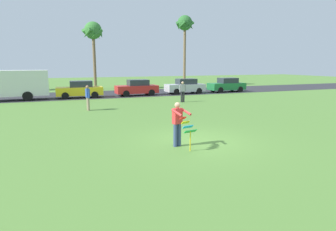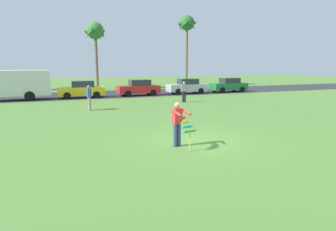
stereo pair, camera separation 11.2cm
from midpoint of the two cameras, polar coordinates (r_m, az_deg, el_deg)
The scene contains 13 objects.
ground_plane at distance 11.94m, azimuth 5.36°, elevation -5.20°, with size 120.00×120.00×0.00m, color #568438.
road_strip at distance 31.11m, azimuth -11.46°, elevation 4.22°, with size 120.00×8.00×0.01m, color #2D2D33.
person_kite_flyer at distance 11.01m, azimuth 1.64°, elevation -1.39°, with size 0.67×0.74×1.73m.
kite_held at distance 10.56m, azimuth 3.68°, elevation -2.54°, with size 0.53×0.68×1.22m.
parked_truck_grey_van at distance 28.41m, azimuth -28.77°, elevation 5.46°, with size 6.76×2.28×2.62m.
parked_car_yellow at distance 28.28m, azimuth -17.26°, elevation 4.94°, with size 4.25×1.93×1.60m.
parked_car_red at distance 29.17m, azimuth -6.32°, elevation 5.49°, with size 4.24×1.91×1.60m.
parked_car_silver at distance 30.97m, azimuth 3.34°, elevation 5.81°, with size 4.21×1.86×1.60m.
parked_car_green at distance 33.46m, azimuth 11.56°, elevation 5.95°, with size 4.22×1.87×1.60m.
palm_tree_right_near at distance 37.29m, azimuth -14.79°, elevation 15.57°, with size 2.58×2.71×8.22m.
palm_tree_centre_far at distance 42.47m, azimuth 3.30°, elevation 17.32°, with size 2.58×2.71×9.93m.
person_walker_near at distance 23.98m, azimuth 2.80°, elevation 4.90°, with size 0.57×0.26×1.73m.
person_walker_far at distance 20.39m, azimuth -15.87°, elevation 3.57°, with size 0.28×0.56×1.73m.
Camera 1 is at (-5.21, -10.27, 3.18)m, focal length 30.54 mm.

